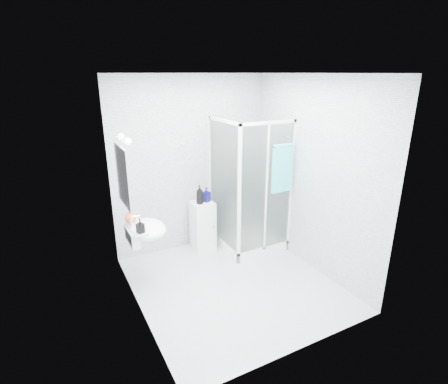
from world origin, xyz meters
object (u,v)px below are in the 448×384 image
soap_dispenser_orange (130,216)px  soap_dispenser_black (140,226)px  shower_enclosure (247,221)px  shampoo_bottle_b (206,195)px  shampoo_bottle_a (200,195)px  wall_basin (145,230)px  storage_cabinet (203,226)px  hand_towel (282,167)px

soap_dispenser_orange → soap_dispenser_black: 0.33m
shower_enclosure → shampoo_bottle_b: (-0.55, 0.29, 0.44)m
shampoo_bottle_a → shampoo_bottle_b: size_ratio=1.29×
wall_basin → soap_dispenser_orange: (-0.12, 0.14, 0.15)m
wall_basin → storage_cabinet: size_ratio=0.72×
wall_basin → soap_dispenser_orange: size_ratio=3.16×
wall_basin → hand_towel: hand_towel is taller
storage_cabinet → soap_dispenser_orange: (-1.16, -0.46, 0.56)m
shower_enclosure → wall_basin: (-1.66, -0.32, 0.35)m
shower_enclosure → soap_dispenser_orange: 1.86m
shampoo_bottle_b → soap_dispenser_orange: bearing=-159.3°
storage_cabinet → shampoo_bottle_b: size_ratio=3.52×
hand_towel → shampoo_bottle_b: (-0.85, 0.69, -0.48)m
shampoo_bottle_a → shampoo_bottle_b: 0.13m
soap_dispenser_orange → hand_towel: bearing=-6.2°
shower_enclosure → hand_towel: size_ratio=2.91×
shower_enclosure → hand_towel: bearing=-52.8°
storage_cabinet → shampoo_bottle_b: shampoo_bottle_b is taller
shower_enclosure → wall_basin: shower_enclosure is taller
shampoo_bottle_b → soap_dispenser_orange: 1.32m
hand_towel → soap_dispenser_orange: hand_towel is taller
shampoo_bottle_a → soap_dispenser_orange: bearing=-159.0°
hand_towel → shower_enclosure: bearing=127.2°
shower_enclosure → soap_dispenser_black: size_ratio=11.88×
shampoo_bottle_a → wall_basin: bearing=-150.0°
wall_basin → soap_dispenser_orange: bearing=131.0°
wall_basin → soap_dispenser_black: (-0.09, -0.19, 0.15)m
shampoo_bottle_a → shampoo_bottle_b: bearing=17.4°
hand_towel → shampoo_bottle_a: 1.26m
wall_basin → shampoo_bottle_b: 1.27m
hand_towel → soap_dispenser_orange: bearing=173.8°
shower_enclosure → shampoo_bottle_a: shower_enclosure is taller
shampoo_bottle_a → hand_towel: bearing=-33.9°
shampoo_bottle_b → soap_dispenser_black: 1.45m
shower_enclosure → hand_towel: 1.04m
shower_enclosure → soap_dispenser_orange: (-1.78, -0.17, 0.50)m
shampoo_bottle_b → soap_dispenser_black: size_ratio=1.30×
shower_enclosure → storage_cabinet: bearing=155.0°
hand_towel → shampoo_bottle_a: size_ratio=2.43×
wall_basin → shampoo_bottle_b: wall_basin is taller
wall_basin → soap_dispenser_black: 0.26m
soap_dispenser_orange → wall_basin: bearing=-49.0°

